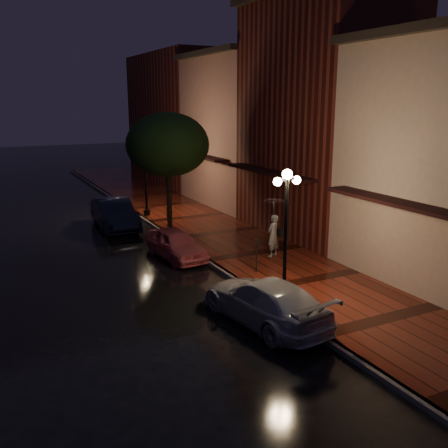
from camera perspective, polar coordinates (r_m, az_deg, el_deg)
ground at (r=20.50m, az=-1.78°, el=-4.52°), size 120.00×120.00×0.00m
sidewalk at (r=21.48m, az=3.67°, el=-3.46°), size 4.50×60.00×0.15m
curb at (r=20.48m, az=-1.78°, el=-4.32°), size 0.25×60.00×0.15m
storefront_mid at (r=24.85m, az=11.14°, el=11.42°), size 5.00×8.00×11.00m
storefront_far at (r=31.60m, az=2.01°, el=10.34°), size 5.00×8.00×9.00m
storefront_extra at (r=40.61m, az=-4.94°, el=11.82°), size 5.00×12.00×10.00m
streetlamp_near at (r=15.75m, az=7.07°, el=-0.48°), size 0.96×0.36×4.31m
streetlamp_far at (r=28.24m, az=-8.99°, el=5.87°), size 0.96×0.36×4.31m
street_tree at (r=25.31m, az=-6.42°, el=8.78°), size 4.16×4.16×5.80m
pink_car at (r=21.09m, az=-5.50°, el=-2.26°), size 1.81×3.81×1.26m
navy_car at (r=26.42m, az=-12.39°, el=1.13°), size 1.73×4.73×1.55m
silver_car at (r=15.09m, az=4.68°, el=-8.77°), size 2.49×4.88×1.36m
woman_with_umbrella at (r=20.61m, az=5.69°, el=0.69°), size 1.03×1.05×2.48m
parking_meter at (r=18.85m, az=3.75°, el=-3.24°), size 0.13×0.11×1.29m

